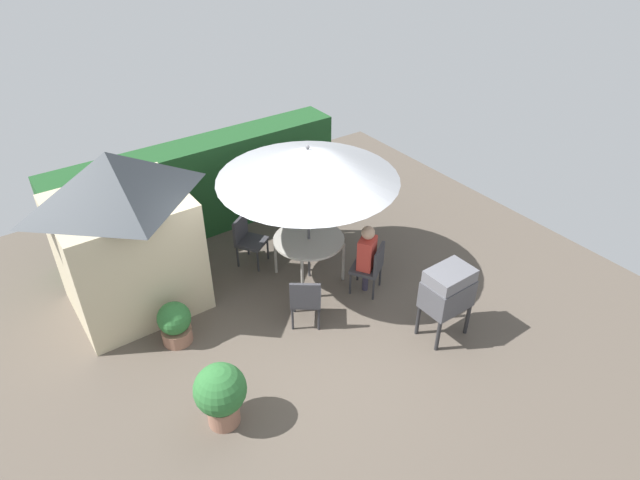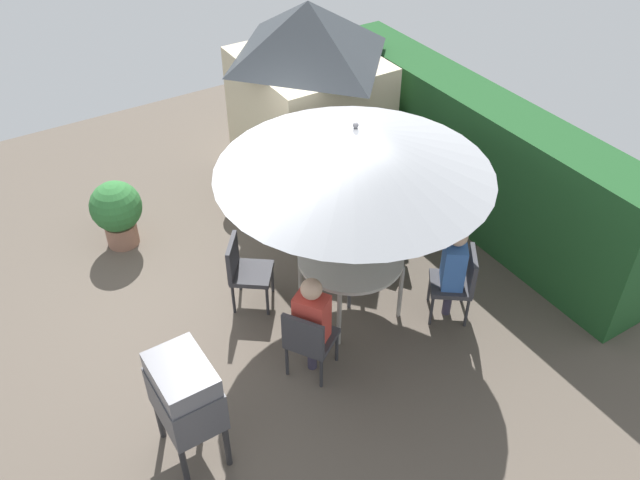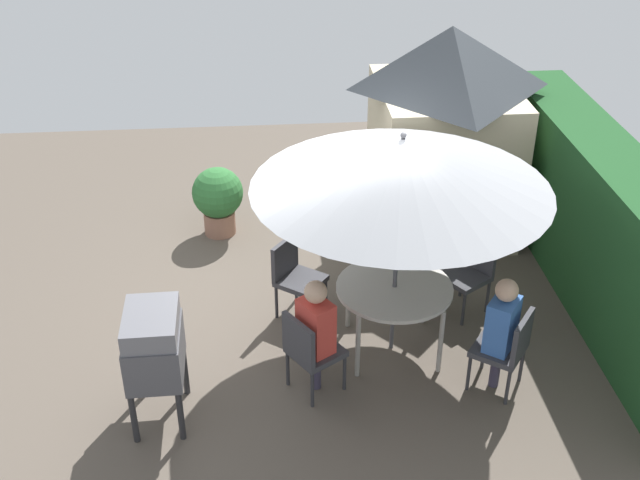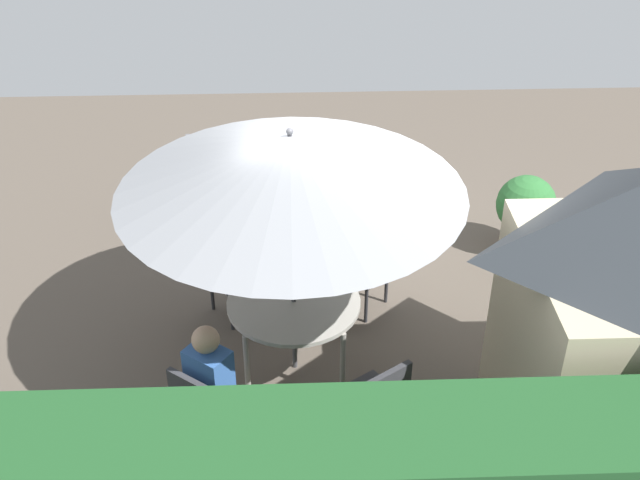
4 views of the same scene
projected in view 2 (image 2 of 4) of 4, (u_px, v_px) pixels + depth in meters
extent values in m
plane|color=brown|center=(243.00, 300.00, 8.06)|extent=(11.00, 11.00, 0.00)
cube|color=#1E4C23|center=(473.00, 157.00, 8.93)|extent=(5.53, 0.74, 1.80)
cube|color=#C6B793|center=(309.00, 121.00, 9.57)|extent=(1.91, 1.71, 1.92)
pyramid|color=#33383D|center=(308.00, 30.00, 8.73)|extent=(2.02, 1.81, 0.76)
cube|color=gray|center=(359.00, 119.00, 10.06)|extent=(0.80, 0.03, 1.50)
cylinder|color=#B2ADA3|center=(351.00, 258.00, 7.49)|extent=(1.20, 1.20, 0.04)
cylinder|color=gray|center=(300.00, 276.00, 7.84)|extent=(0.05, 0.05, 0.75)
cylinder|color=gray|center=(339.00, 320.00, 7.29)|extent=(0.05, 0.05, 0.75)
cylinder|color=gray|center=(359.00, 252.00, 8.19)|extent=(0.05, 0.05, 0.75)
cylinder|color=gray|center=(400.00, 292.00, 7.63)|extent=(0.05, 0.05, 0.75)
cylinder|color=#4C4C51|center=(352.00, 227.00, 7.21)|extent=(0.04, 0.04, 2.42)
cone|color=gray|center=(355.00, 150.00, 6.62)|extent=(2.87, 2.87, 0.51)
sphere|color=#4C4C51|center=(356.00, 125.00, 6.44)|extent=(0.06, 0.06, 0.06)
cube|color=#47474C|center=(186.00, 398.00, 5.96)|extent=(0.71, 0.51, 0.45)
cube|color=slate|center=(181.00, 374.00, 5.76)|extent=(0.67, 0.49, 0.20)
cylinder|color=#262628|center=(159.00, 418.00, 6.39)|extent=(0.06, 0.06, 0.55)
cylinder|color=#262628|center=(185.00, 467.00, 5.98)|extent=(0.06, 0.06, 0.55)
cylinder|color=#262628|center=(200.00, 399.00, 6.57)|extent=(0.06, 0.06, 0.55)
cylinder|color=#262628|center=(227.00, 446.00, 6.15)|extent=(0.06, 0.06, 0.55)
cube|color=#38383D|center=(312.00, 338.00, 6.97)|extent=(0.64, 0.64, 0.06)
cube|color=#38383D|center=(303.00, 337.00, 6.68)|extent=(0.41, 0.29, 0.45)
cylinder|color=#2C2C30|center=(287.00, 360.00, 7.03)|extent=(0.04, 0.04, 0.45)
cylinder|color=#2C2C30|center=(321.00, 372.00, 6.90)|extent=(0.04, 0.04, 0.45)
cylinder|color=#2C2C30|center=(304.00, 334.00, 7.32)|extent=(0.04, 0.04, 0.45)
cylinder|color=#2C2C30|center=(337.00, 346.00, 7.18)|extent=(0.04, 0.04, 0.45)
cube|color=#38383D|center=(450.00, 284.00, 7.62)|extent=(0.64, 0.64, 0.06)
cube|color=#38383D|center=(472.00, 271.00, 7.46)|extent=(0.40, 0.31, 0.45)
cylinder|color=#2C2C30|center=(467.00, 312.00, 7.59)|extent=(0.04, 0.04, 0.45)
cylinder|color=#2C2C30|center=(464.00, 288.00, 7.90)|extent=(0.04, 0.04, 0.45)
cylinder|color=#2C2C30|center=(431.00, 310.00, 7.61)|extent=(0.04, 0.04, 0.45)
cylinder|color=#2C2C30|center=(430.00, 286.00, 7.93)|extent=(0.04, 0.04, 0.45)
cube|color=#38383D|center=(383.00, 227.00, 8.46)|extent=(0.64, 0.64, 0.06)
cube|color=#38383D|center=(389.00, 204.00, 8.47)|extent=(0.41, 0.30, 0.45)
cylinder|color=#2C2C30|center=(401.00, 236.00, 8.68)|extent=(0.04, 0.04, 0.45)
cylinder|color=#2C2C30|center=(373.00, 228.00, 8.81)|extent=(0.04, 0.04, 0.45)
cylinder|color=#2C2C30|center=(391.00, 254.00, 8.40)|extent=(0.04, 0.04, 0.45)
cylinder|color=#2C2C30|center=(362.00, 245.00, 8.53)|extent=(0.04, 0.04, 0.45)
cube|color=#38383D|center=(252.00, 273.00, 7.76)|extent=(0.64, 0.64, 0.06)
cube|color=#38383D|center=(233.00, 258.00, 7.64)|extent=(0.40, 0.31, 0.45)
cylinder|color=#2C2C30|center=(240.00, 275.00, 8.07)|extent=(0.04, 0.04, 0.45)
cylinder|color=#2C2C30|center=(233.00, 298.00, 7.76)|extent=(0.04, 0.04, 0.45)
cylinder|color=#2C2C30|center=(272.00, 277.00, 8.05)|extent=(0.04, 0.04, 0.45)
cylinder|color=#2C2C30|center=(267.00, 300.00, 7.74)|extent=(0.04, 0.04, 0.45)
cylinder|color=#936651|center=(122.00, 233.00, 8.83)|extent=(0.41, 0.41, 0.31)
sphere|color=#2D6B33|center=(116.00, 206.00, 8.56)|extent=(0.67, 0.67, 0.67)
cylinder|color=#936651|center=(242.00, 200.00, 9.50)|extent=(0.45, 0.45, 0.23)
sphere|color=#2D6B33|center=(240.00, 181.00, 9.29)|extent=(0.50, 0.50, 0.50)
cube|color=#CC3D33|center=(312.00, 317.00, 6.78)|extent=(0.42, 0.39, 0.55)
sphere|color=tan|center=(311.00, 289.00, 6.53)|extent=(0.22, 0.22, 0.22)
cylinder|color=#383347|center=(312.00, 352.00, 7.10)|extent=(0.10, 0.10, 0.48)
cube|color=#3866B2|center=(454.00, 264.00, 7.43)|extent=(0.42, 0.39, 0.55)
sphere|color=tan|center=(458.00, 236.00, 7.18)|extent=(0.22, 0.22, 0.22)
cylinder|color=#383347|center=(448.00, 298.00, 7.75)|extent=(0.10, 0.10, 0.48)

